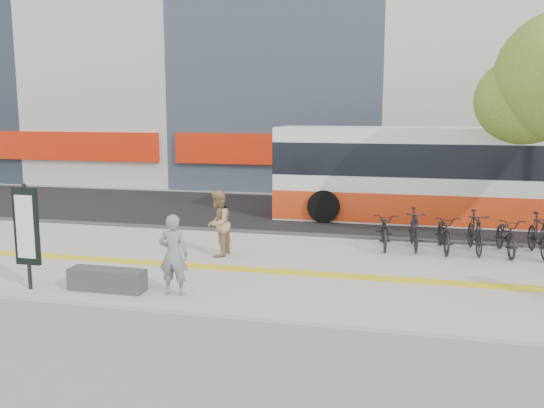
% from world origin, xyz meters
% --- Properties ---
extents(ground, '(120.00, 120.00, 0.00)m').
position_xyz_m(ground, '(0.00, 0.00, 0.00)').
color(ground, slate).
rests_on(ground, ground).
extents(sidewalk, '(40.00, 7.00, 0.08)m').
position_xyz_m(sidewalk, '(0.00, 1.50, 0.04)').
color(sidewalk, gray).
rests_on(sidewalk, ground).
extents(tactile_strip, '(40.00, 0.45, 0.01)m').
position_xyz_m(tactile_strip, '(0.00, 1.00, 0.09)').
color(tactile_strip, yellow).
rests_on(tactile_strip, sidewalk).
extents(street, '(40.00, 8.00, 0.06)m').
position_xyz_m(street, '(0.00, 9.00, 0.03)').
color(street, black).
rests_on(street, ground).
extents(curb, '(40.00, 0.25, 0.14)m').
position_xyz_m(curb, '(0.00, 5.00, 0.07)').
color(curb, '#38383B').
rests_on(curb, ground).
extents(bench, '(1.60, 0.45, 0.45)m').
position_xyz_m(bench, '(-2.60, -1.20, 0.30)').
color(bench, '#38383B').
rests_on(bench, sidewalk).
extents(signboard, '(0.55, 0.10, 2.20)m').
position_xyz_m(signboard, '(-4.20, -1.51, 1.37)').
color(signboard, black).
rests_on(signboard, sidewalk).
extents(bus, '(11.72, 2.78, 3.12)m').
position_xyz_m(bus, '(4.65, 8.50, 1.53)').
color(bus, silver).
rests_on(bus, street).
extents(bicycle_row, '(4.59, 1.92, 1.09)m').
position_xyz_m(bicycle_row, '(4.61, 4.00, 0.60)').
color(bicycle_row, black).
rests_on(bicycle_row, sidewalk).
extents(seated_woman, '(0.63, 0.44, 1.64)m').
position_xyz_m(seated_woman, '(-1.16, -1.11, 0.90)').
color(seated_woman, black).
rests_on(seated_woman, sidewalk).
extents(pedestrian_tan, '(0.65, 0.83, 1.68)m').
position_xyz_m(pedestrian_tan, '(-1.33, 2.07, 0.92)').
color(pedestrian_tan, '#A57F57').
rests_on(pedestrian_tan, sidewalk).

